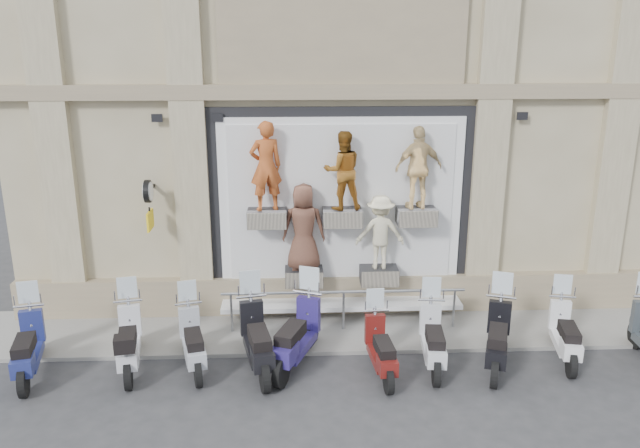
{
  "coord_description": "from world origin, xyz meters",
  "views": [
    {
      "loc": [
        -1.03,
        -9.77,
        5.85
      ],
      "look_at": [
        -0.49,
        1.9,
        2.39
      ],
      "focal_mm": 35.0,
      "sensor_mm": 36.0,
      "label": 1
    }
  ],
  "objects_px": {
    "scooter_d": "(257,328)",
    "scooter_h": "(499,327)",
    "guard_rail": "(344,312)",
    "scooter_a": "(26,336)",
    "scooter_c": "(192,331)",
    "scooter_f": "(381,338)",
    "scooter_i": "(566,323)",
    "clock_sign_bracket": "(149,198)",
    "scooter_e": "(297,324)",
    "scooter_b": "(128,330)",
    "scooter_g": "(434,328)"
  },
  "relations": [
    {
      "from": "scooter_a",
      "to": "scooter_i",
      "type": "distance_m",
      "value": 9.87
    },
    {
      "from": "scooter_h",
      "to": "scooter_b",
      "type": "bearing_deg",
      "value": -162.07
    },
    {
      "from": "guard_rail",
      "to": "scooter_a",
      "type": "relative_size",
      "value": 2.59
    },
    {
      "from": "guard_rail",
      "to": "scooter_a",
      "type": "xyz_separation_m",
      "value": [
        -5.79,
        -1.48,
        0.33
      ]
    },
    {
      "from": "scooter_f",
      "to": "guard_rail",
      "type": "bearing_deg",
      "value": 102.6
    },
    {
      "from": "guard_rail",
      "to": "scooter_d",
      "type": "xyz_separation_m",
      "value": [
        -1.7,
        -1.47,
        0.39
      ]
    },
    {
      "from": "scooter_c",
      "to": "guard_rail",
      "type": "bearing_deg",
      "value": 10.41
    },
    {
      "from": "scooter_e",
      "to": "scooter_c",
      "type": "bearing_deg",
      "value": -159.01
    },
    {
      "from": "guard_rail",
      "to": "scooter_i",
      "type": "height_order",
      "value": "scooter_i"
    },
    {
      "from": "scooter_e",
      "to": "scooter_h",
      "type": "relative_size",
      "value": 1.05
    },
    {
      "from": "scooter_d",
      "to": "scooter_f",
      "type": "distance_m",
      "value": 2.25
    },
    {
      "from": "clock_sign_bracket",
      "to": "scooter_f",
      "type": "xyz_separation_m",
      "value": [
        4.43,
        -2.19,
        -2.08
      ]
    },
    {
      "from": "scooter_c",
      "to": "scooter_d",
      "type": "height_order",
      "value": "scooter_d"
    },
    {
      "from": "scooter_f",
      "to": "scooter_i",
      "type": "bearing_deg",
      "value": 1.74
    },
    {
      "from": "scooter_a",
      "to": "scooter_g",
      "type": "height_order",
      "value": "scooter_a"
    },
    {
      "from": "clock_sign_bracket",
      "to": "scooter_d",
      "type": "distance_m",
      "value": 3.52
    },
    {
      "from": "scooter_e",
      "to": "scooter_h",
      "type": "xyz_separation_m",
      "value": [
        3.68,
        -0.22,
        -0.04
      ]
    },
    {
      "from": "scooter_e",
      "to": "scooter_h",
      "type": "bearing_deg",
      "value": 18.11
    },
    {
      "from": "scooter_d",
      "to": "scooter_h",
      "type": "xyz_separation_m",
      "value": [
        4.41,
        -0.1,
        -0.03
      ]
    },
    {
      "from": "scooter_d",
      "to": "scooter_e",
      "type": "height_order",
      "value": "scooter_e"
    },
    {
      "from": "scooter_h",
      "to": "clock_sign_bracket",
      "type": "bearing_deg",
      "value": -177.15
    },
    {
      "from": "scooter_h",
      "to": "scooter_g",
      "type": "bearing_deg",
      "value": -164.22
    },
    {
      "from": "guard_rail",
      "to": "scooter_g",
      "type": "relative_size",
      "value": 2.67
    },
    {
      "from": "scooter_g",
      "to": "guard_rail",
      "type": "bearing_deg",
      "value": 142.3
    },
    {
      "from": "scooter_d",
      "to": "scooter_h",
      "type": "relative_size",
      "value": 1.04
    },
    {
      "from": "scooter_b",
      "to": "scooter_c",
      "type": "relative_size",
      "value": 1.05
    },
    {
      "from": "clock_sign_bracket",
      "to": "scooter_b",
      "type": "bearing_deg",
      "value": -94.59
    },
    {
      "from": "scooter_a",
      "to": "guard_rail",
      "type": "bearing_deg",
      "value": 1.68
    },
    {
      "from": "scooter_b",
      "to": "scooter_g",
      "type": "height_order",
      "value": "scooter_b"
    },
    {
      "from": "guard_rail",
      "to": "scooter_a",
      "type": "bearing_deg",
      "value": -165.63
    },
    {
      "from": "scooter_e",
      "to": "scooter_a",
      "type": "bearing_deg",
      "value": -156.96
    },
    {
      "from": "scooter_c",
      "to": "scooter_f",
      "type": "bearing_deg",
      "value": -20.95
    },
    {
      "from": "scooter_c",
      "to": "scooter_g",
      "type": "xyz_separation_m",
      "value": [
        4.42,
        -0.15,
        0.02
      ]
    },
    {
      "from": "scooter_a",
      "to": "scooter_f",
      "type": "bearing_deg",
      "value": -14.89
    },
    {
      "from": "scooter_f",
      "to": "scooter_g",
      "type": "distance_m",
      "value": 1.03
    },
    {
      "from": "clock_sign_bracket",
      "to": "scooter_i",
      "type": "height_order",
      "value": "clock_sign_bracket"
    },
    {
      "from": "scooter_b",
      "to": "scooter_e",
      "type": "bearing_deg",
      "value": -11.16
    },
    {
      "from": "scooter_d",
      "to": "scooter_h",
      "type": "distance_m",
      "value": 4.41
    },
    {
      "from": "scooter_e",
      "to": "scooter_i",
      "type": "distance_m",
      "value": 5.05
    },
    {
      "from": "clock_sign_bracket",
      "to": "scooter_d",
      "type": "relative_size",
      "value": 0.49
    },
    {
      "from": "scooter_c",
      "to": "scooter_e",
      "type": "relative_size",
      "value": 0.87
    },
    {
      "from": "guard_rail",
      "to": "scooter_e",
      "type": "xyz_separation_m",
      "value": [
        -0.98,
        -1.35,
        0.4
      ]
    },
    {
      "from": "scooter_i",
      "to": "scooter_c",
      "type": "bearing_deg",
      "value": -168.5
    },
    {
      "from": "scooter_e",
      "to": "scooter_i",
      "type": "xyz_separation_m",
      "value": [
        5.05,
        0.01,
        -0.11
      ]
    },
    {
      "from": "guard_rail",
      "to": "scooter_i",
      "type": "bearing_deg",
      "value": -18.19
    },
    {
      "from": "clock_sign_bracket",
      "to": "scooter_h",
      "type": "height_order",
      "value": "clock_sign_bracket"
    },
    {
      "from": "scooter_a",
      "to": "scooter_h",
      "type": "relative_size",
      "value": 0.97
    },
    {
      "from": "scooter_g",
      "to": "scooter_i",
      "type": "bearing_deg",
      "value": 9.53
    },
    {
      "from": "scooter_a",
      "to": "scooter_c",
      "type": "distance_m",
      "value": 2.91
    },
    {
      "from": "scooter_a",
      "to": "scooter_g",
      "type": "bearing_deg",
      "value": -12.67
    }
  ]
}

